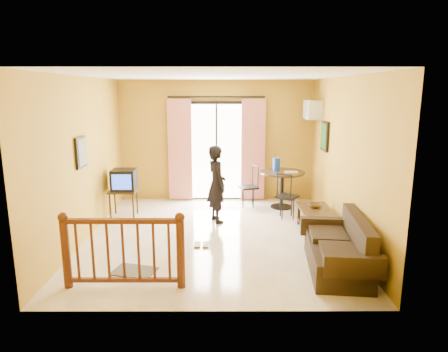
{
  "coord_description": "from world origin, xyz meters",
  "views": [
    {
      "loc": [
        0.16,
        -6.78,
        2.56
      ],
      "look_at": [
        0.17,
        0.2,
        1.06
      ],
      "focal_mm": 32.0,
      "sensor_mm": 36.0,
      "label": 1
    }
  ],
  "objects_px": {
    "coffee_table": "(316,217)",
    "standing_person": "(217,184)",
    "dining_table": "(282,179)",
    "sofa": "(341,251)",
    "television": "(124,180)"
  },
  "relations": [
    {
      "from": "television",
      "to": "standing_person",
      "type": "relative_size",
      "value": 0.32
    },
    {
      "from": "dining_table",
      "to": "standing_person",
      "type": "relative_size",
      "value": 0.65
    },
    {
      "from": "dining_table",
      "to": "sofa",
      "type": "xyz_separation_m",
      "value": [
        0.4,
        -3.18,
        -0.35
      ]
    },
    {
      "from": "coffee_table",
      "to": "standing_person",
      "type": "distance_m",
      "value": 1.99
    },
    {
      "from": "television",
      "to": "coffee_table",
      "type": "relative_size",
      "value": 0.48
    },
    {
      "from": "television",
      "to": "dining_table",
      "type": "distance_m",
      "value": 3.38
    },
    {
      "from": "dining_table",
      "to": "sofa",
      "type": "height_order",
      "value": "dining_table"
    },
    {
      "from": "dining_table",
      "to": "coffee_table",
      "type": "bearing_deg",
      "value": -76.03
    },
    {
      "from": "dining_table",
      "to": "standing_person",
      "type": "distance_m",
      "value": 1.73
    },
    {
      "from": "standing_person",
      "to": "dining_table",
      "type": "bearing_deg",
      "value": -77.77
    },
    {
      "from": "dining_table",
      "to": "standing_person",
      "type": "height_order",
      "value": "standing_person"
    },
    {
      "from": "coffee_table",
      "to": "sofa",
      "type": "xyz_separation_m",
      "value": [
        0.0,
        -1.58,
        -0.0
      ]
    },
    {
      "from": "dining_table",
      "to": "standing_person",
      "type": "xyz_separation_m",
      "value": [
        -1.43,
        -0.96,
        0.11
      ]
    },
    {
      "from": "sofa",
      "to": "standing_person",
      "type": "xyz_separation_m",
      "value": [
        -1.83,
        2.21,
        0.47
      ]
    },
    {
      "from": "sofa",
      "to": "standing_person",
      "type": "bearing_deg",
      "value": 135.44
    }
  ]
}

